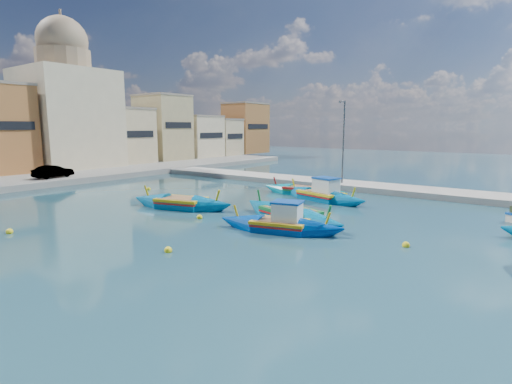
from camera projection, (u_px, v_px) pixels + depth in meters
ground at (305, 242)px, 19.94m from camera, size 160.00×160.00×0.00m
east_quay at (409, 191)px, 34.17m from camera, size 4.00×70.00×0.50m
north_quay at (17, 183)px, 38.70m from camera, size 80.00×8.00×0.60m
north_townhouses at (45, 132)px, 47.56m from camera, size 83.20×7.87×10.19m
church_block at (67, 105)px, 50.01m from camera, size 10.00×10.00×19.10m
quay_street_lamp at (343, 141)px, 36.60m from camera, size 1.18×0.16×8.00m
luzzu_turquoise_cabin at (321, 196)px, 31.17m from camera, size 4.21×8.96×2.82m
luzzu_blue_cabin at (280, 226)px, 21.83m from camera, size 3.62×7.57×2.61m
luzzu_cyan_mid at (303, 192)px, 33.70m from camera, size 2.33×7.86×2.29m
luzzu_green at (181, 204)px, 28.08m from camera, size 4.15×8.32×2.54m
luzzu_blue_south at (290, 216)px, 24.43m from camera, size 4.72×9.22×2.60m
mooring_buoys at (219, 214)px, 25.86m from camera, size 24.91×24.24×0.36m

